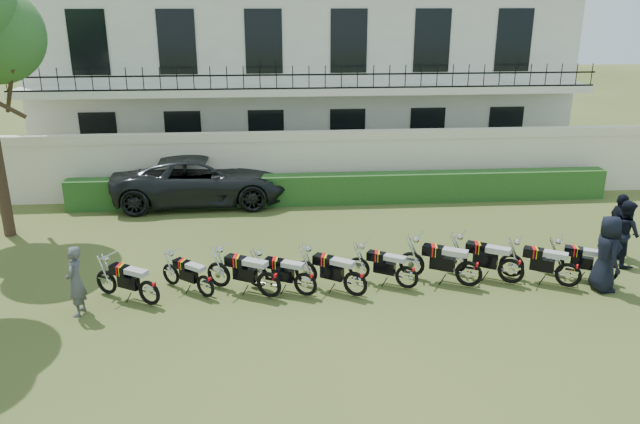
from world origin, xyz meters
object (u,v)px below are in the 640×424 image
at_px(motorcycle_5, 407,272).
at_px(motorcycle_6, 469,268).
at_px(motorcycle_9, 607,266).
at_px(suv, 202,179).
at_px(motorcycle_4, 355,278).
at_px(inspector, 75,281).
at_px(officer_4, 624,233).
at_px(officer_5, 619,226).
at_px(motorcycle_1, 205,281).
at_px(officer_3, 607,253).
at_px(motorcycle_8, 569,269).
at_px(motorcycle_0, 149,287).
at_px(motorcycle_2, 269,278).
at_px(motorcycle_3, 305,279).
at_px(motorcycle_7, 512,265).

distance_m(motorcycle_5, motorcycle_6, 1.49).
bearing_deg(motorcycle_6, motorcycle_5, 117.47).
relative_size(motorcycle_9, suv, 0.28).
distance_m(motorcycle_4, motorcycle_9, 6.16).
height_order(motorcycle_9, inspector, inspector).
bearing_deg(officer_4, inspector, 89.34).
height_order(inspector, officer_5, officer_5).
height_order(motorcycle_1, officer_3, officer_3).
distance_m(motorcycle_9, inspector, 12.31).
bearing_deg(motorcycle_9, motorcycle_8, 128.16).
bearing_deg(officer_5, motorcycle_9, 152.98).
bearing_deg(suv, motorcycle_0, 174.17).
distance_m(motorcycle_6, motorcycle_9, 3.39).
distance_m(motorcycle_0, motorcycle_2, 2.68).
height_order(motorcycle_2, officer_3, officer_3).
bearing_deg(inspector, motorcycle_6, 97.27).
distance_m(motorcycle_1, motorcycle_2, 1.47).
relative_size(motorcycle_6, officer_5, 1.05).
bearing_deg(motorcycle_8, motorcycle_1, 119.25).
distance_m(motorcycle_3, inspector, 5.02).
distance_m(motorcycle_0, officer_5, 12.01).
bearing_deg(inspector, officer_4, 100.40).
bearing_deg(motorcycle_0, motorcycle_2, -56.14).
relative_size(motorcycle_7, motorcycle_8, 1.03).
relative_size(suv, officer_5, 3.29).
bearing_deg(motorcycle_6, motorcycle_3, 120.73).
distance_m(motorcycle_7, motorcycle_8, 1.32).
distance_m(motorcycle_9, suv, 12.58).
xyz_separation_m(motorcycle_0, officer_3, (10.55, -0.00, 0.46)).
relative_size(motorcycle_1, officer_4, 0.78).
height_order(motorcycle_3, suv, suv).
height_order(motorcycle_0, motorcycle_1, motorcycle_0).
xyz_separation_m(suv, officer_4, (11.33, -6.06, 0.06)).
distance_m(motorcycle_0, officer_3, 10.56).
height_order(motorcycle_4, motorcycle_7, motorcycle_7).
distance_m(motorcycle_8, officer_4, 2.40).
xyz_separation_m(inspector, officer_3, (12.03, 0.27, 0.13)).
xyz_separation_m(motorcycle_0, motorcycle_7, (8.49, 0.44, 0.04)).
height_order(motorcycle_0, motorcycle_3, motorcycle_0).
distance_m(motorcycle_6, officer_3, 3.18).
distance_m(motorcycle_1, officer_5, 10.77).
bearing_deg(motorcycle_7, officer_5, -36.21).
height_order(motorcycle_0, officer_5, officer_5).
bearing_deg(suv, inspector, 163.62).
distance_m(motorcycle_1, motorcycle_9, 9.59).
bearing_deg(motorcycle_3, motorcycle_8, -64.04).
bearing_deg(motorcycle_2, motorcycle_0, 121.97).
bearing_deg(motorcycle_2, suv, 45.54).
relative_size(motorcycle_7, officer_4, 1.02).
bearing_deg(motorcycle_5, motorcycle_9, -60.57).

